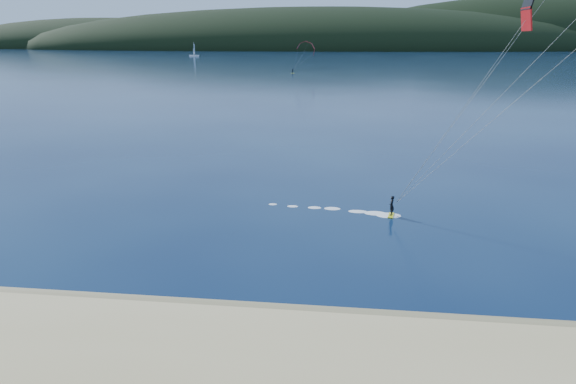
# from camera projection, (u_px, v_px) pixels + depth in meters

# --- Properties ---
(ground) EXTENTS (1800.00, 1800.00, 0.00)m
(ground) POSITION_uv_depth(u_px,v_px,m) (185.00, 365.00, 22.55)
(ground) COLOR black
(ground) RESTS_ON ground
(wet_sand) EXTENTS (220.00, 2.50, 0.10)m
(wet_sand) POSITION_uv_depth(u_px,v_px,m) (212.00, 312.00, 26.82)
(wet_sand) COLOR olive
(wet_sand) RESTS_ON ground
(headland) EXTENTS (1200.00, 310.00, 140.00)m
(headland) POSITION_uv_depth(u_px,v_px,m) (350.00, 49.00, 732.23)
(headland) COLOR black
(headland) RESTS_ON ground
(kitesurfer_near) EXTENTS (24.14, 9.04, 18.46)m
(kitesurfer_near) POSITION_uv_depth(u_px,v_px,m) (569.00, 23.00, 30.87)
(kitesurfer_near) COLOR #CECE18
(kitesurfer_near) RESTS_ON ground
(kitesurfer_far) EXTENTS (10.52, 7.68, 12.35)m
(kitesurfer_far) POSITION_uv_depth(u_px,v_px,m) (305.00, 51.00, 206.16)
(kitesurfer_far) COLOR #CECE18
(kitesurfer_far) RESTS_ON ground
(sailboat) EXTENTS (7.81, 5.11, 11.28)m
(sailboat) POSITION_uv_depth(u_px,v_px,m) (194.00, 55.00, 421.77)
(sailboat) COLOR white
(sailboat) RESTS_ON ground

